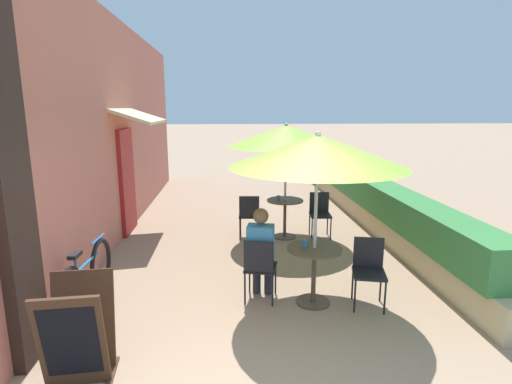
{
  "coord_description": "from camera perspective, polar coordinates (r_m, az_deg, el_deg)",
  "views": [
    {
      "loc": [
        -0.37,
        -3.2,
        2.51
      ],
      "look_at": [
        0.15,
        3.9,
        1.0
      ],
      "focal_mm": 28.0,
      "sensor_mm": 36.0,
      "label": 1
    }
  ],
  "objects": [
    {
      "name": "cafe_facade_wall",
      "position": [
        8.79,
        -18.69,
        8.6
      ],
      "size": [
        0.98,
        10.87,
        4.2
      ],
      "color": "#C66B5B",
      "rests_on": "ground_plane"
    },
    {
      "name": "planter_hedge",
      "position": [
        9.3,
        15.53,
        -0.73
      ],
      "size": [
        0.6,
        9.87,
        1.01
      ],
      "color": "tan",
      "rests_on": "ground_plane"
    },
    {
      "name": "patio_table_near",
      "position": [
        5.27,
        8.29,
        -10.28
      ],
      "size": [
        0.71,
        0.71,
        0.76
      ],
      "color": "brown",
      "rests_on": "ground_plane"
    },
    {
      "name": "patio_umbrella_near",
      "position": [
        4.91,
        8.8,
        5.76
      ],
      "size": [
        2.17,
        2.17,
        2.23
      ],
      "color": "#B7B7BC",
      "rests_on": "ground_plane"
    },
    {
      "name": "cafe_chair_near_left",
      "position": [
        5.25,
        0.56,
        -10.34
      ],
      "size": [
        0.48,
        0.48,
        0.87
      ],
      "rotation": [
        0.0,
        0.0,
        6.06
      ],
      "color": "black",
      "rests_on": "ground_plane"
    },
    {
      "name": "seated_patron_near_left",
      "position": [
        5.29,
        0.73,
        -8.18
      ],
      "size": [
        0.4,
        0.46,
        1.25
      ],
      "rotation": [
        0.0,
        0.0,
        6.06
      ],
      "color": "#23232D",
      "rests_on": "ground_plane"
    },
    {
      "name": "cafe_chair_near_right",
      "position": [
        5.39,
        15.81,
        -10.2
      ],
      "size": [
        0.48,
        0.48,
        0.87
      ],
      "rotation": [
        0.0,
        0.0,
        9.2
      ],
      "color": "black",
      "rests_on": "ground_plane"
    },
    {
      "name": "coffee_cup_near",
      "position": [
        5.2,
        7.02,
        -7.28
      ],
      "size": [
        0.07,
        0.07,
        0.09
      ],
      "color": "teal",
      "rests_on": "patio_table_near"
    },
    {
      "name": "patio_table_mid",
      "position": [
        7.8,
        4.15,
        -2.79
      ],
      "size": [
        0.71,
        0.71,
        0.76
      ],
      "color": "brown",
      "rests_on": "ground_plane"
    },
    {
      "name": "patio_umbrella_mid",
      "position": [
        7.57,
        4.32,
        8.0
      ],
      "size": [
        2.17,
        2.17,
        2.23
      ],
      "color": "#B7B7BC",
      "rests_on": "ground_plane"
    },
    {
      "name": "cafe_chair_mid_left",
      "position": [
        7.96,
        9.1,
        -2.68
      ],
      "size": [
        0.43,
        0.43,
        0.87
      ],
      "rotation": [
        0.0,
        0.0,
        9.35
      ],
      "color": "black",
      "rests_on": "ground_plane"
    },
    {
      "name": "cafe_chair_mid_right",
      "position": [
        7.71,
        -0.96,
        -3.0
      ],
      "size": [
        0.43,
        0.43,
        0.87
      ],
      "rotation": [
        0.0,
        0.0,
        12.5
      ],
      "color": "black",
      "rests_on": "ground_plane"
    },
    {
      "name": "coffee_cup_mid",
      "position": [
        7.7,
        3.22,
        -0.85
      ],
      "size": [
        0.07,
        0.07,
        0.09
      ],
      "color": "teal",
      "rests_on": "patio_table_mid"
    },
    {
      "name": "bicycle_leaning",
      "position": [
        5.7,
        -23.04,
        -11.12
      ],
      "size": [
        0.14,
        1.72,
        0.8
      ],
      "rotation": [
        0.0,
        0.0,
        -0.05
      ],
      "color": "black",
      "rests_on": "ground_plane"
    },
    {
      "name": "menu_board",
      "position": [
        4.25,
        -24.08,
        -17.73
      ],
      "size": [
        0.64,
        0.68,
        0.96
      ],
      "rotation": [
        0.0,
        0.0,
        0.08
      ],
      "color": "#422819",
      "rests_on": "ground_plane"
    }
  ]
}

